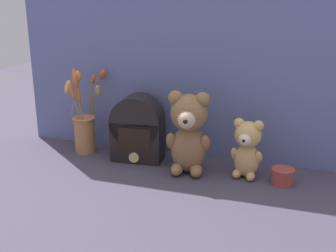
# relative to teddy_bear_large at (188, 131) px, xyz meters

# --- Properties ---
(ground_plane) EXTENTS (4.00, 4.00, 0.00)m
(ground_plane) POSITION_rel_teddy_bear_large_xyz_m (-0.09, 0.01, -0.16)
(ground_plane) COLOR #3D3847
(backdrop_wall) EXTENTS (1.34, 0.02, 0.75)m
(backdrop_wall) POSITION_rel_teddy_bear_large_xyz_m (-0.09, 0.17, 0.22)
(backdrop_wall) COLOR slate
(backdrop_wall) RESTS_ON ground
(teddy_bear_large) EXTENTS (0.17, 0.15, 0.30)m
(teddy_bear_large) POSITION_rel_teddy_bear_large_xyz_m (0.00, 0.00, 0.00)
(teddy_bear_large) COLOR olive
(teddy_bear_large) RESTS_ON ground
(teddy_bear_medium) EXTENTS (0.12, 0.11, 0.21)m
(teddy_bear_medium) POSITION_rel_teddy_bear_large_xyz_m (0.21, 0.03, -0.05)
(teddy_bear_medium) COLOR tan
(teddy_bear_medium) RESTS_ON ground
(flower_vase) EXTENTS (0.16, 0.17, 0.35)m
(flower_vase) POSITION_rel_teddy_bear_large_xyz_m (-0.46, 0.07, -0.04)
(flower_vase) COLOR #AD7047
(flower_vase) RESTS_ON ground
(vintage_radio) EXTENTS (0.21, 0.13, 0.26)m
(vintage_radio) POSITION_rel_teddy_bear_large_xyz_m (-0.22, 0.06, -0.03)
(vintage_radio) COLOR black
(vintage_radio) RESTS_ON ground
(decorative_tin_tall) EXTENTS (0.08, 0.08, 0.06)m
(decorative_tin_tall) POSITION_rel_teddy_bear_large_xyz_m (0.34, 0.01, -0.13)
(decorative_tin_tall) COLOR #993D33
(decorative_tin_tall) RESTS_ON ground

